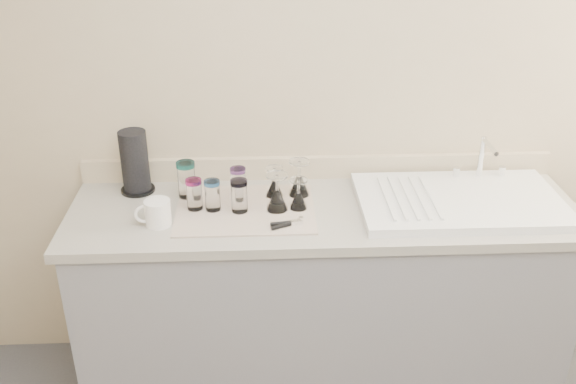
{
  "coord_description": "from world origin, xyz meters",
  "views": [
    {
      "loc": [
        -0.25,
        -1.07,
        2.12
      ],
      "look_at": [
        -0.15,
        1.15,
        1.0
      ],
      "focal_mm": 40.0,
      "sensor_mm": 36.0,
      "label": 1
    }
  ],
  "objects_px": {
    "goblet_back_right": "(299,183)",
    "tumbler_purple": "(238,183)",
    "paper_towel_roll": "(135,163)",
    "tumbler_magenta": "(194,194)",
    "tumbler_teal": "(186,179)",
    "goblet_front_left": "(277,198)",
    "goblet_back_left": "(274,186)",
    "sink_unit": "(460,200)",
    "tumbler_lavender": "(239,196)",
    "can_opener": "(287,224)",
    "goblet_front_right": "(298,198)",
    "white_mug": "(157,213)",
    "tumbler_blue": "(213,195)"
  },
  "relations": [
    {
      "from": "sink_unit",
      "to": "goblet_front_left",
      "type": "distance_m",
      "value": 0.75
    },
    {
      "from": "tumbler_blue",
      "to": "tumbler_lavender",
      "type": "bearing_deg",
      "value": -9.68
    },
    {
      "from": "tumbler_teal",
      "to": "can_opener",
      "type": "xyz_separation_m",
      "value": [
        0.4,
        -0.27,
        -0.07
      ]
    },
    {
      "from": "tumbler_magenta",
      "to": "tumbler_teal",
      "type": "bearing_deg",
      "value": 110.03
    },
    {
      "from": "tumbler_purple",
      "to": "goblet_back_right",
      "type": "height_order",
      "value": "goblet_back_right"
    },
    {
      "from": "tumbler_blue",
      "to": "goblet_front_right",
      "type": "distance_m",
      "value": 0.34
    },
    {
      "from": "tumbler_purple",
      "to": "tumbler_lavender",
      "type": "relative_size",
      "value": 0.96
    },
    {
      "from": "sink_unit",
      "to": "goblet_front_left",
      "type": "xyz_separation_m",
      "value": [
        -0.74,
        -0.02,
        0.04
      ]
    },
    {
      "from": "goblet_back_right",
      "to": "tumbler_purple",
      "type": "bearing_deg",
      "value": -177.87
    },
    {
      "from": "goblet_back_right",
      "to": "can_opener",
      "type": "height_order",
      "value": "goblet_back_right"
    },
    {
      "from": "goblet_front_left",
      "to": "paper_towel_roll",
      "type": "relative_size",
      "value": 0.57
    },
    {
      "from": "goblet_back_left",
      "to": "can_opener",
      "type": "height_order",
      "value": "goblet_back_left"
    },
    {
      "from": "tumbler_purple",
      "to": "paper_towel_roll",
      "type": "height_order",
      "value": "paper_towel_roll"
    },
    {
      "from": "tumbler_purple",
      "to": "white_mug",
      "type": "bearing_deg",
      "value": -146.14
    },
    {
      "from": "tumbler_magenta",
      "to": "goblet_front_right",
      "type": "relative_size",
      "value": 1.01
    },
    {
      "from": "tumbler_lavender",
      "to": "goblet_front_left",
      "type": "relative_size",
      "value": 0.88
    },
    {
      "from": "tumbler_magenta",
      "to": "goblet_front_left",
      "type": "height_order",
      "value": "goblet_front_left"
    },
    {
      "from": "goblet_front_left",
      "to": "goblet_front_right",
      "type": "xyz_separation_m",
      "value": [
        0.09,
        0.01,
        -0.01
      ]
    },
    {
      "from": "tumbler_purple",
      "to": "goblet_back_right",
      "type": "bearing_deg",
      "value": 2.13
    },
    {
      "from": "white_mug",
      "to": "tumbler_blue",
      "type": "bearing_deg",
      "value": 25.62
    },
    {
      "from": "tumbler_teal",
      "to": "goblet_back_left",
      "type": "xyz_separation_m",
      "value": [
        0.36,
        -0.01,
        -0.03
      ]
    },
    {
      "from": "sink_unit",
      "to": "white_mug",
      "type": "height_order",
      "value": "sink_unit"
    },
    {
      "from": "sink_unit",
      "to": "white_mug",
      "type": "relative_size",
      "value": 5.58
    },
    {
      "from": "tumbler_teal",
      "to": "goblet_front_right",
      "type": "bearing_deg",
      "value": -15.45
    },
    {
      "from": "goblet_back_left",
      "to": "can_opener",
      "type": "xyz_separation_m",
      "value": [
        0.04,
        -0.25,
        -0.03
      ]
    },
    {
      "from": "sink_unit",
      "to": "tumbler_lavender",
      "type": "bearing_deg",
      "value": -178.16
    },
    {
      "from": "goblet_back_left",
      "to": "sink_unit",
      "type": "bearing_deg",
      "value": -7.47
    },
    {
      "from": "tumbler_lavender",
      "to": "paper_towel_roll",
      "type": "height_order",
      "value": "paper_towel_roll"
    },
    {
      "from": "tumbler_teal",
      "to": "goblet_back_right",
      "type": "height_order",
      "value": "same"
    },
    {
      "from": "goblet_front_left",
      "to": "sink_unit",
      "type": "bearing_deg",
      "value": 1.64
    },
    {
      "from": "tumbler_lavender",
      "to": "paper_towel_roll",
      "type": "bearing_deg",
      "value": 153.86
    },
    {
      "from": "sink_unit",
      "to": "goblet_front_left",
      "type": "height_order",
      "value": "sink_unit"
    },
    {
      "from": "goblet_front_left",
      "to": "tumbler_teal",
      "type": "bearing_deg",
      "value": 160.14
    },
    {
      "from": "goblet_back_left",
      "to": "paper_towel_roll",
      "type": "xyz_separation_m",
      "value": [
        -0.58,
        0.09,
        0.08
      ]
    },
    {
      "from": "tumbler_blue",
      "to": "can_opener",
      "type": "xyz_separation_m",
      "value": [
        0.29,
        -0.14,
        -0.06
      ]
    },
    {
      "from": "sink_unit",
      "to": "tumbler_purple",
      "type": "distance_m",
      "value": 0.91
    },
    {
      "from": "goblet_front_right",
      "to": "paper_towel_roll",
      "type": "height_order",
      "value": "paper_towel_roll"
    },
    {
      "from": "goblet_front_right",
      "to": "white_mug",
      "type": "height_order",
      "value": "goblet_front_right"
    },
    {
      "from": "white_mug",
      "to": "goblet_front_right",
      "type": "bearing_deg",
      "value": 9.96
    },
    {
      "from": "goblet_front_left",
      "to": "white_mug",
      "type": "relative_size",
      "value": 1.05
    },
    {
      "from": "white_mug",
      "to": "tumbler_lavender",
      "type": "bearing_deg",
      "value": 14.54
    },
    {
      "from": "goblet_front_right",
      "to": "white_mug",
      "type": "xyz_separation_m",
      "value": [
        -0.55,
        -0.1,
        0.0
      ]
    },
    {
      "from": "goblet_back_left",
      "to": "goblet_front_left",
      "type": "distance_m",
      "value": 0.12
    },
    {
      "from": "tumbler_teal",
      "to": "tumbler_lavender",
      "type": "xyz_separation_m",
      "value": [
        0.22,
        -0.14,
        -0.01
      ]
    },
    {
      "from": "tumbler_blue",
      "to": "paper_towel_roll",
      "type": "relative_size",
      "value": 0.47
    },
    {
      "from": "white_mug",
      "to": "tumbler_teal",
      "type": "bearing_deg",
      "value": 67.05
    },
    {
      "from": "goblet_back_right",
      "to": "white_mug",
      "type": "distance_m",
      "value": 0.6
    },
    {
      "from": "tumbler_lavender",
      "to": "white_mug",
      "type": "bearing_deg",
      "value": -165.46
    },
    {
      "from": "white_mug",
      "to": "can_opener",
      "type": "bearing_deg",
      "value": -5.18
    },
    {
      "from": "tumbler_magenta",
      "to": "paper_towel_roll",
      "type": "distance_m",
      "value": 0.32
    }
  ]
}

